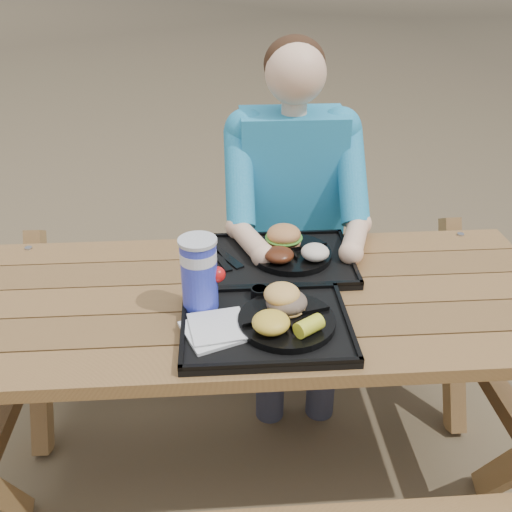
{
  "coord_description": "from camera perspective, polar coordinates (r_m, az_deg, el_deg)",
  "views": [
    {
      "loc": [
        -0.1,
        -1.41,
        1.67
      ],
      "look_at": [
        0.0,
        0.0,
        0.88
      ],
      "focal_mm": 40.0,
      "sensor_mm": 36.0,
      "label": 1
    }
  ],
  "objects": [
    {
      "name": "ground",
      "position": [
        2.19,
        0.0,
        -20.58
      ],
      "size": [
        60.0,
        60.0,
        0.0
      ],
      "primitive_type": "plane",
      "color": "#999999",
      "rests_on": "ground"
    },
    {
      "name": "picnic_table",
      "position": [
        1.92,
        0.0,
        -13.31
      ],
      "size": [
        1.8,
        1.49,
        0.75
      ],
      "primitive_type": null,
      "color": "#999999",
      "rests_on": "ground"
    },
    {
      "name": "tray_near",
      "position": [
        1.54,
        0.98,
        -7.11
      ],
      "size": [
        0.45,
        0.35,
        0.02
      ],
      "primitive_type": "cube",
      "color": "black",
      "rests_on": "picnic_table"
    },
    {
      "name": "tray_far",
      "position": [
        1.84,
        2.63,
        -0.52
      ],
      "size": [
        0.45,
        0.35,
        0.02
      ],
      "primitive_type": "cube",
      "color": "black",
      "rests_on": "picnic_table"
    },
    {
      "name": "plate_near",
      "position": [
        1.52,
        3.08,
        -6.52
      ],
      "size": [
        0.26,
        0.26,
        0.02
      ],
      "primitive_type": "cylinder",
      "color": "black",
      "rests_on": "tray_near"
    },
    {
      "name": "plate_far",
      "position": [
        1.84,
        3.54,
        0.21
      ],
      "size": [
        0.26,
        0.26,
        0.02
      ],
      "primitive_type": "cylinder",
      "color": "black",
      "rests_on": "tray_far"
    },
    {
      "name": "napkin_stack",
      "position": [
        1.5,
        -4.19,
        -7.38
      ],
      "size": [
        0.2,
        0.2,
        0.02
      ],
      "primitive_type": "cube",
      "rotation": [
        0.0,
        0.0,
        0.38
      ],
      "color": "silver",
      "rests_on": "tray_near"
    },
    {
      "name": "soda_cup",
      "position": [
        1.55,
        -5.7,
        -1.91
      ],
      "size": [
        0.1,
        0.1,
        0.2
      ],
      "primitive_type": "cylinder",
      "color": "#1926BE",
      "rests_on": "tray_near"
    },
    {
      "name": "condiment_bbq",
      "position": [
        1.63,
        0.37,
        -3.69
      ],
      "size": [
        0.05,
        0.05,
        0.03
      ],
      "primitive_type": "cylinder",
      "color": "#340F05",
      "rests_on": "tray_near"
    },
    {
      "name": "condiment_mustard",
      "position": [
        1.64,
        2.74,
        -3.45
      ],
      "size": [
        0.06,
        0.06,
        0.03
      ],
      "primitive_type": "cylinder",
      "color": "gold",
      "rests_on": "tray_near"
    },
    {
      "name": "sandwich",
      "position": [
        1.52,
        3.1,
        -3.61
      ],
      "size": [
        0.1,
        0.1,
        0.11
      ],
      "primitive_type": null,
      "color": "#ECAC53",
      "rests_on": "plate_near"
    },
    {
      "name": "mac_cheese",
      "position": [
        1.46,
        1.51,
        -6.65
      ],
      "size": [
        0.1,
        0.1,
        0.05
      ],
      "primitive_type": "ellipsoid",
      "color": "yellow",
      "rests_on": "plate_near"
    },
    {
      "name": "corn_cob",
      "position": [
        1.46,
        5.32,
        -6.98
      ],
      "size": [
        0.1,
        0.1,
        0.04
      ],
      "primitive_type": null,
      "rotation": [
        0.0,
        0.0,
        0.6
      ],
      "color": "yellow",
      "rests_on": "plate_near"
    },
    {
      "name": "cutlery_far",
      "position": [
        1.83,
        -2.91,
        -0.13
      ],
      "size": [
        0.1,
        0.16,
        0.01
      ],
      "primitive_type": "cube",
      "rotation": [
        0.0,
        0.0,
        0.52
      ],
      "color": "black",
      "rests_on": "tray_far"
    },
    {
      "name": "burger",
      "position": [
        1.85,
        2.82,
        2.59
      ],
      "size": [
        0.11,
        0.11,
        0.1
      ],
      "primitive_type": null,
      "color": "#BF7A43",
      "rests_on": "plate_far"
    },
    {
      "name": "baked_beans",
      "position": [
        1.77,
        2.31,
        0.12
      ],
      "size": [
        0.09,
        0.09,
        0.04
      ],
      "primitive_type": "ellipsoid",
      "color": "#4E210F",
      "rests_on": "plate_far"
    },
    {
      "name": "potato_salad",
      "position": [
        1.78,
        5.93,
        0.38
      ],
      "size": [
        0.09,
        0.09,
        0.05
      ],
      "primitive_type": "ellipsoid",
      "color": "silver",
      "rests_on": "plate_far"
    },
    {
      "name": "diner",
      "position": [
        2.25,
        3.42,
        1.9
      ],
      "size": [
        0.48,
        0.84,
        1.28
      ],
      "primitive_type": null,
      "color": "#17A2A1",
      "rests_on": "ground"
    }
  ]
}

